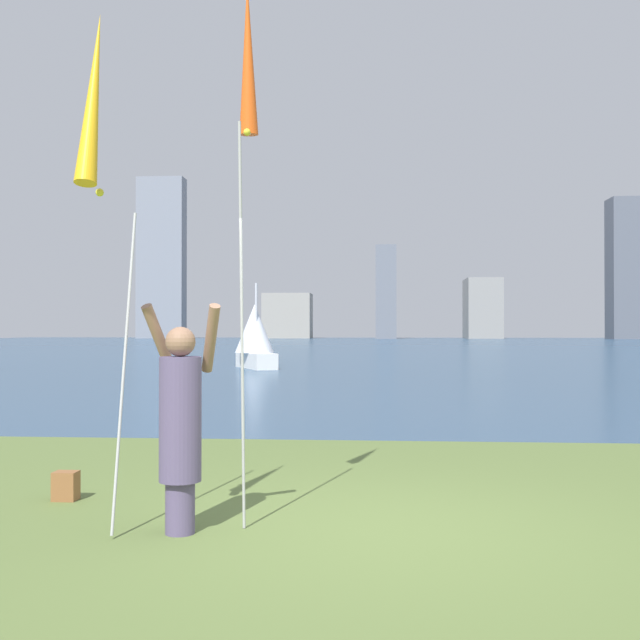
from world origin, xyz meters
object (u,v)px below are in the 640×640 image
(person, at_px, (181,420))
(bag, at_px, (66,486))
(sailboat_6, at_px, (255,337))
(kite_flag_left, at_px, (94,109))
(kite_flag_right, at_px, (248,71))

(person, distance_m, bag, 1.89)
(person, relative_size, bag, 6.74)
(sailboat_6, bearing_deg, person, -82.14)
(kite_flag_left, relative_size, sailboat_6, 1.14)
(kite_flag_left, bearing_deg, kite_flag_right, 43.58)
(kite_flag_left, xyz_separation_m, kite_flag_right, (0.96, 0.92, 0.57))
(bag, bearing_deg, kite_flag_left, -61.27)
(kite_flag_right, bearing_deg, kite_flag_left, -136.42)
(bag, relative_size, sailboat_6, 0.08)
(kite_flag_left, relative_size, bag, 14.55)
(kite_flag_left, xyz_separation_m, sailboat_6, (-2.89, 25.01, -1.94))
(person, xyz_separation_m, sailboat_6, (-3.37, 24.41, 0.38))
(person, xyz_separation_m, kite_flag_left, (-0.48, -0.60, 2.31))
(person, height_order, sailboat_6, sailboat_6)
(person, height_order, bag, person)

